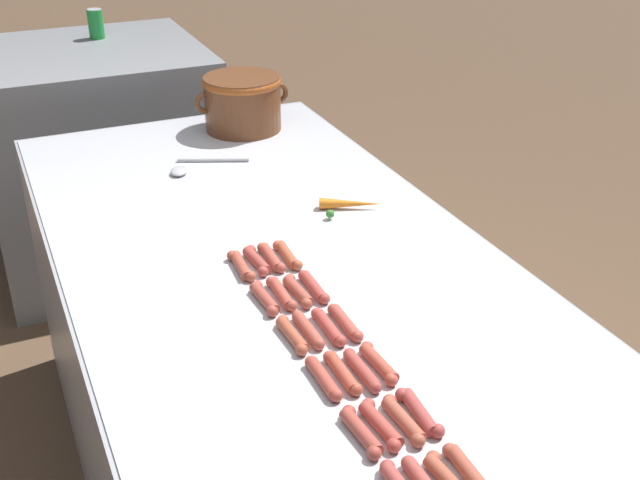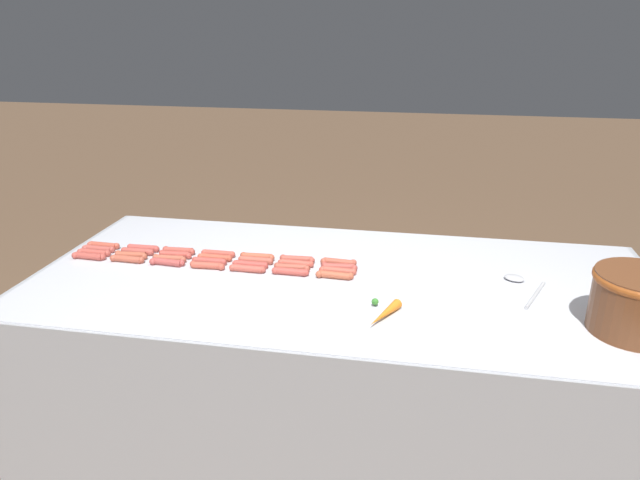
# 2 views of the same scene
# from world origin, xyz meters

# --- Properties ---
(ground_plane) EXTENTS (20.00, 20.00, 0.00)m
(ground_plane) POSITION_xyz_m (0.00, 0.00, 0.00)
(ground_plane) COLOR brown
(griddle_counter) EXTENTS (1.03, 2.21, 0.89)m
(griddle_counter) POSITION_xyz_m (0.00, 0.00, 0.44)
(griddle_counter) COLOR #9EA0A5
(griddle_counter) RESTS_ON ground_plane
(hot_dog_0) EXTENTS (0.03, 0.14, 0.03)m
(hot_dog_0) POSITION_xyz_m (-0.10, -0.98, 0.90)
(hot_dog_0) COLOR #B34B39
(hot_dog_0) RESTS_ON griddle_counter
(hot_dog_1) EXTENTS (0.03, 0.14, 0.03)m
(hot_dog_1) POSITION_xyz_m (-0.11, -0.81, 0.90)
(hot_dog_1) COLOR #B3463F
(hot_dog_1) RESTS_ON griddle_counter
(hot_dog_2) EXTENTS (0.03, 0.14, 0.03)m
(hot_dog_2) POSITION_xyz_m (-0.11, -0.66, 0.90)
(hot_dog_2) COLOR #AC463B
(hot_dog_2) RESTS_ON griddle_counter
(hot_dog_3) EXTENTS (0.03, 0.14, 0.03)m
(hot_dog_3) POSITION_xyz_m (-0.11, -0.50, 0.90)
(hot_dog_3) COLOR #B5483B
(hot_dog_3) RESTS_ON griddle_counter
(hot_dog_4) EXTENTS (0.03, 0.14, 0.03)m
(hot_dog_4) POSITION_xyz_m (-0.10, -0.34, 0.90)
(hot_dog_4) COLOR #B45138
(hot_dog_4) RESTS_ON griddle_counter
(hot_dog_5) EXTENTS (0.03, 0.14, 0.03)m
(hot_dog_5) POSITION_xyz_m (-0.11, -0.19, 0.90)
(hot_dog_5) COLOR #AE493C
(hot_dog_5) RESTS_ON griddle_counter
(hot_dog_6) EXTENTS (0.03, 0.14, 0.03)m
(hot_dog_6) POSITION_xyz_m (-0.11, -0.03, 0.90)
(hot_dog_6) COLOR #B14E3B
(hot_dog_6) RESTS_ON griddle_counter
(hot_dog_7) EXTENTS (0.03, 0.14, 0.03)m
(hot_dog_7) POSITION_xyz_m (-0.06, -0.98, 0.90)
(hot_dog_7) COLOR #AE4B42
(hot_dog_7) RESTS_ON griddle_counter
(hot_dog_8) EXTENTS (0.03, 0.14, 0.03)m
(hot_dog_8) POSITION_xyz_m (-0.07, -0.82, 0.90)
(hot_dog_8) COLOR #AD4940
(hot_dog_8) RESTS_ON griddle_counter
(hot_dog_9) EXTENTS (0.03, 0.14, 0.03)m
(hot_dog_9) POSITION_xyz_m (-0.07, -0.66, 0.90)
(hot_dog_9) COLOR #B6453B
(hot_dog_9) RESTS_ON griddle_counter
(hot_dog_10) EXTENTS (0.03, 0.14, 0.03)m
(hot_dog_10) POSITION_xyz_m (-0.07, -0.50, 0.90)
(hot_dog_10) COLOR #B84D38
(hot_dog_10) RESTS_ON griddle_counter
(hot_dog_11) EXTENTS (0.03, 0.14, 0.03)m
(hot_dog_11) POSITION_xyz_m (-0.07, -0.34, 0.90)
(hot_dog_11) COLOR #B55040
(hot_dog_11) RESTS_ON griddle_counter
(hot_dog_12) EXTENTS (0.03, 0.14, 0.03)m
(hot_dog_12) POSITION_xyz_m (-0.07, -0.18, 0.90)
(hot_dog_12) COLOR #B94E3E
(hot_dog_12) RESTS_ON griddle_counter
(hot_dog_13) EXTENTS (0.03, 0.14, 0.03)m
(hot_dog_13) POSITION_xyz_m (-0.07, -0.02, 0.90)
(hot_dog_13) COLOR #AB463C
(hot_dog_13) RESTS_ON griddle_counter
(hot_dog_14) EXTENTS (0.03, 0.14, 0.03)m
(hot_dog_14) POSITION_xyz_m (-0.03, -0.98, 0.90)
(hot_dog_14) COLOR #B3493F
(hot_dog_14) RESTS_ON griddle_counter
(hot_dog_15) EXTENTS (0.03, 0.14, 0.03)m
(hot_dog_15) POSITION_xyz_m (-0.03, -0.82, 0.90)
(hot_dog_15) COLOR #AF513A
(hot_dog_15) RESTS_ON griddle_counter
(hot_dog_16) EXTENTS (0.03, 0.14, 0.03)m
(hot_dog_16) POSITION_xyz_m (-0.03, -0.66, 0.90)
(hot_dog_16) COLOR #AD533D
(hot_dog_16) RESTS_ON griddle_counter
(hot_dog_17) EXTENTS (0.03, 0.14, 0.03)m
(hot_dog_17) POSITION_xyz_m (-0.03, -0.51, 0.90)
(hot_dog_17) COLOR #B1463E
(hot_dog_17) RESTS_ON griddle_counter
(hot_dog_18) EXTENTS (0.03, 0.14, 0.03)m
(hot_dog_18) POSITION_xyz_m (-0.03, -0.35, 0.90)
(hot_dog_18) COLOR #B8463D
(hot_dog_18) RESTS_ON griddle_counter
(hot_dog_19) EXTENTS (0.03, 0.14, 0.03)m
(hot_dog_19) POSITION_xyz_m (-0.03, -0.19, 0.90)
(hot_dog_19) COLOR #AC4E3C
(hot_dog_19) RESTS_ON griddle_counter
(hot_dog_20) EXTENTS (0.03, 0.14, 0.03)m
(hot_dog_20) POSITION_xyz_m (-0.03, -0.02, 0.90)
(hot_dog_20) COLOR #B9503F
(hot_dog_20) RESTS_ON griddle_counter
(hot_dog_21) EXTENTS (0.03, 0.14, 0.03)m
(hot_dog_21) POSITION_xyz_m (0.01, -0.98, 0.90)
(hot_dog_21) COLOR #AE463C
(hot_dog_21) RESTS_ON griddle_counter
(hot_dog_22) EXTENTS (0.03, 0.14, 0.03)m
(hot_dog_22) POSITION_xyz_m (0.01, -0.82, 0.90)
(hot_dog_22) COLOR #AD4F3B
(hot_dog_22) RESTS_ON griddle_counter
(hot_dog_23) EXTENTS (0.03, 0.14, 0.03)m
(hot_dog_23) POSITION_xyz_m (0.01, -0.66, 0.90)
(hot_dog_23) COLOR #AC4440
(hot_dog_23) RESTS_ON griddle_counter
(hot_dog_24) EXTENTS (0.03, 0.14, 0.03)m
(hot_dog_24) POSITION_xyz_m (0.01, -0.50, 0.90)
(hot_dog_24) COLOR #B84C3B
(hot_dog_24) RESTS_ON griddle_counter
(hot_dog_25) EXTENTS (0.03, 0.14, 0.03)m
(hot_dog_25) POSITION_xyz_m (0.01, -0.35, 0.90)
(hot_dog_25) COLOR #B54E40
(hot_dog_25) RESTS_ON griddle_counter
(hot_dog_26) EXTENTS (0.03, 0.14, 0.03)m
(hot_dog_26) POSITION_xyz_m (0.01, -0.19, 0.90)
(hot_dog_26) COLOR #B5463D
(hot_dog_26) RESTS_ON griddle_counter
(hot_dog_27) EXTENTS (0.03, 0.14, 0.03)m
(hot_dog_27) POSITION_xyz_m (0.01, -0.03, 0.90)
(hot_dog_27) COLOR #B35439
(hot_dog_27) RESTS_ON griddle_counter
(bean_pot) EXTENTS (0.33, 0.27, 0.18)m
(bean_pot) POSITION_xyz_m (0.22, 0.89, 0.99)
(bean_pot) COLOR brown
(bean_pot) RESTS_ON griddle_counter
(serving_spoon) EXTENTS (0.26, 0.14, 0.02)m
(serving_spoon) POSITION_xyz_m (-0.05, 0.61, 0.90)
(serving_spoon) COLOR #B7B7BC
(serving_spoon) RESTS_ON griddle_counter
(carrot) EXTENTS (0.17, 0.10, 0.03)m
(carrot) POSITION_xyz_m (0.27, 0.17, 0.90)
(carrot) COLOR orange
(carrot) RESTS_ON griddle_counter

